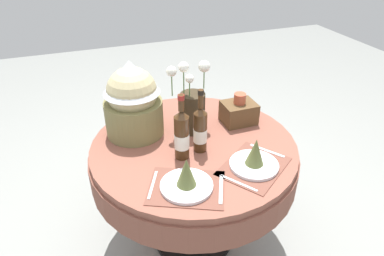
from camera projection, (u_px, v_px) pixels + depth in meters
name	position (u px, v px, depth m)	size (l,w,h in m)	color
ground	(193.00, 236.00, 2.24)	(8.00, 8.00, 0.00)	gray
dining_table	(194.00, 162.00, 1.92)	(1.13, 1.13, 0.73)	brown
place_setting_left	(187.00, 180.00, 1.53)	(0.42, 0.38, 0.16)	brown
place_setting_right	(255.00, 159.00, 1.66)	(0.43, 0.41, 0.16)	brown
flower_vase	(192.00, 107.00, 1.90)	(0.25, 0.14, 0.41)	#332819
wine_bottle_left	(200.00, 129.00, 1.74)	(0.07, 0.07, 0.35)	#422814
wine_bottle_centre	(182.00, 135.00, 1.68)	(0.08, 0.08, 0.35)	#422814
gift_tub_back_left	(132.00, 97.00, 1.84)	(0.32, 0.32, 0.43)	olive
woven_basket_side_right	(239.00, 112.00, 2.01)	(0.19, 0.15, 0.18)	brown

